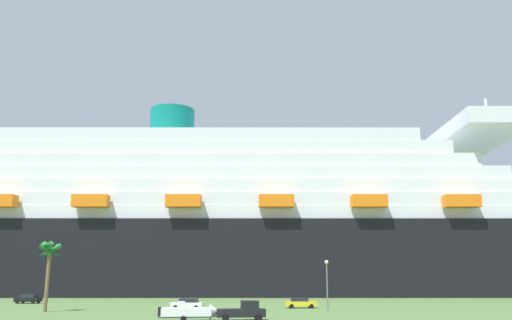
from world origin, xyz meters
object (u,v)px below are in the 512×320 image
object	(u,v)px
small_boat_on_trailer	(193,312)
parked_car_yellow_taxi	(300,303)
palm_tree	(49,256)
parked_car_white_van	(188,304)
cruise_ship	(269,229)
pickup_truck	(243,311)
street_lamp	(327,277)
parked_car_black_coupe	(28,299)

from	to	relation	value
small_boat_on_trailer	parked_car_yellow_taxi	world-z (taller)	small_boat_on_trailer
palm_tree	parked_car_white_van	world-z (taller)	palm_tree
parked_car_white_van	parked_car_yellow_taxi	bearing A→B (deg)	15.99
cruise_ship	parked_car_white_van	world-z (taller)	cruise_ship
parked_car_yellow_taxi	small_boat_on_trailer	bearing A→B (deg)	-116.43
pickup_truck	small_boat_on_trailer	xyz separation A→B (m)	(-5.65, -1.15, -0.08)
street_lamp	parked_car_white_van	distance (m)	21.26
cruise_ship	small_boat_on_trailer	xyz separation A→B (m)	(-3.28, -74.14, -15.46)
pickup_truck	parked_car_white_van	distance (m)	20.79
cruise_ship	street_lamp	xyz separation A→B (m)	(12.64, -55.36, -11.66)
street_lamp	parked_car_white_van	bearing A→B (deg)	179.33
street_lamp	parked_car_black_coupe	size ratio (longest dim) A/B	1.60
parked_car_white_van	parked_car_black_coupe	size ratio (longest dim) A/B	1.07
pickup_truck	parked_car_yellow_taxi	world-z (taller)	pickup_truck
pickup_truck	palm_tree	world-z (taller)	palm_tree
palm_tree	parked_car_black_coupe	bearing A→B (deg)	123.92
parked_car_white_van	palm_tree	bearing A→B (deg)	-158.85
cruise_ship	small_boat_on_trailer	size ratio (longest dim) A/B	28.14
palm_tree	street_lamp	xyz separation A→B (m)	(39.58, 6.98, -2.93)
pickup_truck	parked_car_black_coupe	bearing A→B (deg)	144.26
pickup_truck	street_lamp	distance (m)	20.73
pickup_truck	parked_car_white_van	bearing A→B (deg)	120.74
parked_car_yellow_taxi	palm_tree	bearing A→B (deg)	-161.26
palm_tree	parked_car_white_van	bearing A→B (deg)	21.15
parked_car_white_van	pickup_truck	bearing A→B (deg)	-59.26
small_boat_on_trailer	street_lamp	size ratio (longest dim) A/B	1.08
small_boat_on_trailer	palm_tree	bearing A→B (deg)	153.50
parked_car_yellow_taxi	parked_car_white_van	xyz separation A→B (m)	(-16.82, -4.82, 0.00)
cruise_ship	pickup_truck	size ratio (longest dim) A/B	37.35
pickup_truck	small_boat_on_trailer	size ratio (longest dim) A/B	0.75
small_boat_on_trailer	parked_car_yellow_taxi	size ratio (longest dim) A/B	1.59
small_boat_on_trailer	pickup_truck	bearing A→B (deg)	11.55
small_boat_on_trailer	street_lamp	xyz separation A→B (m)	(15.92, 18.78, 3.80)
cruise_ship	parked_car_black_coupe	world-z (taller)	cruise_ship
small_boat_on_trailer	parked_car_white_van	distance (m)	19.66
street_lamp	parked_car_yellow_taxi	distance (m)	7.60
street_lamp	parked_car_black_coupe	world-z (taller)	street_lamp
parked_car_white_van	parked_car_black_coupe	bearing A→B (deg)	158.04
small_boat_on_trailer	street_lamp	distance (m)	24.91
parked_car_yellow_taxi	parked_car_white_van	bearing A→B (deg)	-164.01
parked_car_white_van	street_lamp	bearing A→B (deg)	-0.67
palm_tree	parked_car_yellow_taxi	size ratio (longest dim) A/B	1.99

